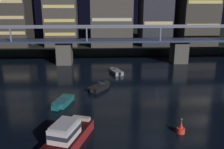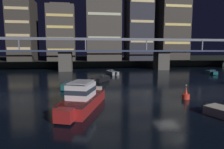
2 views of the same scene
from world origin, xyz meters
name	(u,v)px [view 1 (image 1 of 2)]	position (x,y,z in m)	size (l,w,h in m)	color
ground_plane	(157,141)	(0.00, 0.00, 0.00)	(400.00, 400.00, 0.00)	black
far_riverbank	(112,37)	(0.00, 85.01, 1.10)	(240.00, 80.00, 2.20)	black
river_bridge	(123,46)	(0.00, 37.00, 4.27)	(93.12, 6.40, 9.38)	#4C4944
tower_west_low	(16,9)	(-31.00, 54.34, 13.31)	(8.12, 11.36, 22.52)	#38332D
tower_west_tall	(61,13)	(-17.29, 53.66, 12.18)	(9.68, 9.05, 20.25)	#423D38
cabin_cruiser_near_left	(66,137)	(-9.26, -0.55, 1.05)	(5.17, 9.31, 2.79)	maroon
speedboat_near_right	(63,102)	(-11.25, 10.48, 0.41)	(2.84, 5.17, 1.16)	#196066
speedboat_mid_left	(116,72)	(-2.40, 26.88, 0.41)	(2.89, 5.15, 1.16)	gray
speedboat_mid_center	(99,87)	(-5.94, 16.74, 0.41)	(3.86, 4.76, 1.16)	black
channel_buoy	(181,129)	(3.06, 1.51, 0.48)	(0.90, 0.90, 1.76)	red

